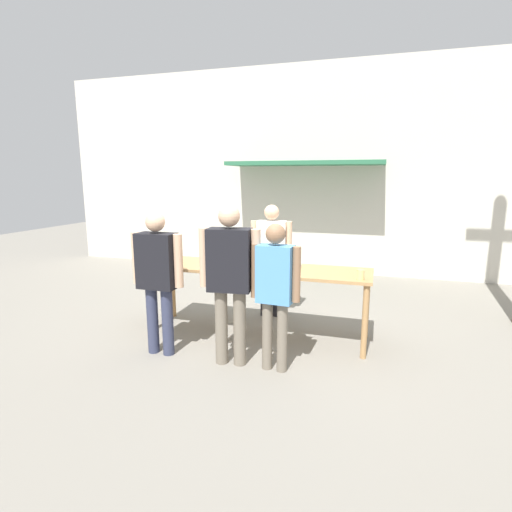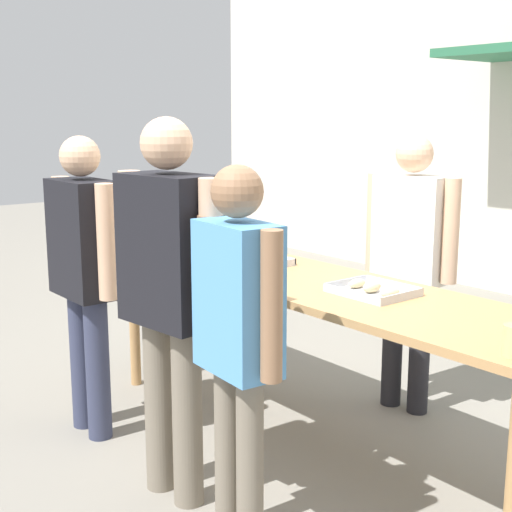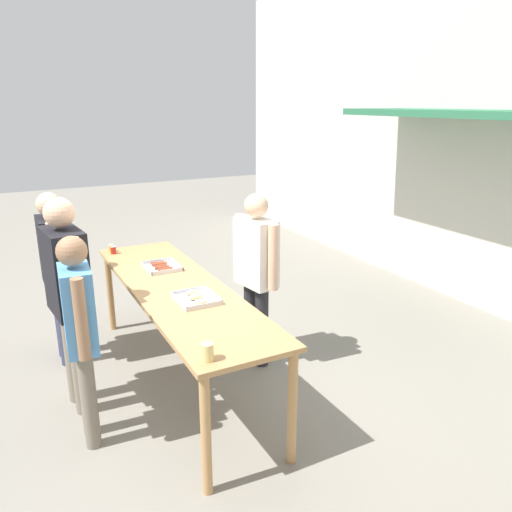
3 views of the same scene
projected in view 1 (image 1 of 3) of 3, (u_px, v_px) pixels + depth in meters
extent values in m
plane|color=gray|center=(256.00, 334.00, 5.48)|extent=(24.00, 24.00, 0.00)
cube|color=beige|center=(309.00, 171.00, 8.79)|extent=(12.00, 0.12, 4.50)
cube|color=#2D704C|center=(305.00, 163.00, 8.25)|extent=(3.20, 1.00, 0.08)
cube|color=tan|center=(256.00, 269.00, 5.30)|extent=(3.00, 0.79, 0.04)
cylinder|color=tan|center=(150.00, 300.00, 5.49)|extent=(0.07, 0.07, 0.91)
cylinder|color=tan|center=(365.00, 322.00, 4.67)|extent=(0.07, 0.07, 0.91)
cylinder|color=tan|center=(173.00, 288.00, 6.11)|extent=(0.07, 0.07, 0.91)
cylinder|color=tan|center=(367.00, 305.00, 5.28)|extent=(0.07, 0.07, 0.91)
cube|color=silver|center=(218.00, 264.00, 5.48)|extent=(0.37, 0.32, 0.01)
cube|color=silver|center=(214.00, 264.00, 5.33)|extent=(0.37, 0.01, 0.03)
cube|color=silver|center=(222.00, 260.00, 5.62)|extent=(0.37, 0.01, 0.03)
cube|color=silver|center=(206.00, 261.00, 5.53)|extent=(0.01, 0.32, 0.03)
cube|color=silver|center=(230.00, 263.00, 5.42)|extent=(0.01, 0.32, 0.03)
cylinder|color=brown|center=(209.00, 262.00, 5.52)|extent=(0.04, 0.13, 0.02)
cylinder|color=brown|center=(212.00, 262.00, 5.50)|extent=(0.04, 0.15, 0.03)
cylinder|color=brown|center=(216.00, 262.00, 5.48)|extent=(0.03, 0.12, 0.03)
cylinder|color=brown|center=(220.00, 263.00, 5.46)|extent=(0.03, 0.14, 0.03)
cylinder|color=brown|center=(224.00, 263.00, 5.46)|extent=(0.03, 0.14, 0.03)
cylinder|color=brown|center=(228.00, 263.00, 5.44)|extent=(0.03, 0.12, 0.03)
cube|color=silver|center=(285.00, 268.00, 5.21)|extent=(0.39, 0.32, 0.01)
cube|color=silver|center=(282.00, 269.00, 5.06)|extent=(0.39, 0.01, 0.03)
cube|color=silver|center=(287.00, 264.00, 5.35)|extent=(0.39, 0.01, 0.03)
cube|color=silver|center=(271.00, 266.00, 5.26)|extent=(0.01, 0.32, 0.03)
cube|color=silver|center=(299.00, 268.00, 5.15)|extent=(0.01, 0.32, 0.03)
ellipsoid|color=beige|center=(276.00, 265.00, 5.25)|extent=(0.06, 0.12, 0.05)
ellipsoid|color=beige|center=(285.00, 266.00, 5.20)|extent=(0.07, 0.12, 0.06)
ellipsoid|color=beige|center=(293.00, 267.00, 5.17)|extent=(0.08, 0.12, 0.05)
cylinder|color=gold|center=(153.00, 262.00, 5.41)|extent=(0.06, 0.06, 0.08)
cylinder|color=#B2B2B7|center=(153.00, 259.00, 5.41)|extent=(0.06, 0.06, 0.01)
cylinder|color=#B22319|center=(159.00, 263.00, 5.39)|extent=(0.06, 0.06, 0.08)
cylinder|color=#B2B2B7|center=(159.00, 260.00, 5.38)|extent=(0.06, 0.06, 0.01)
cylinder|color=#DBC67A|center=(360.00, 275.00, 4.64)|extent=(0.09, 0.09, 0.12)
cylinder|color=#232328|center=(265.00, 290.00, 6.16)|extent=(0.13, 0.13, 0.83)
cylinder|color=#232328|center=(277.00, 290.00, 6.13)|extent=(0.13, 0.13, 0.83)
cube|color=silver|center=(271.00, 243.00, 6.00)|extent=(0.46, 0.30, 0.65)
sphere|color=#DBAD89|center=(271.00, 212.00, 5.91)|extent=(0.22, 0.22, 0.22)
cylinder|color=#DBAD89|center=(254.00, 241.00, 6.03)|extent=(0.10, 0.10, 0.62)
cylinder|color=#DBAD89|center=(289.00, 242.00, 5.96)|extent=(0.10, 0.10, 0.62)
cylinder|color=#333851|center=(168.00, 322.00, 4.79)|extent=(0.14, 0.14, 0.83)
cylinder|color=#333851|center=(153.00, 320.00, 4.85)|extent=(0.14, 0.14, 0.83)
cube|color=black|center=(157.00, 261.00, 4.68)|extent=(0.46, 0.25, 0.66)
sphere|color=#DBAD89|center=(155.00, 222.00, 4.59)|extent=(0.22, 0.22, 0.22)
cylinder|color=#DBAD89|center=(178.00, 261.00, 4.59)|extent=(0.10, 0.10, 0.62)
cylinder|color=#DBAD89|center=(136.00, 258.00, 4.75)|extent=(0.10, 0.10, 0.62)
cylinder|color=#756B5B|center=(282.00, 337.00, 4.37)|extent=(0.12, 0.12, 0.79)
cylinder|color=#756B5B|center=(267.00, 335.00, 4.43)|extent=(0.12, 0.12, 0.79)
cube|color=#5193D1|center=(275.00, 274.00, 4.26)|extent=(0.40, 0.24, 0.62)
sphere|color=#936B4C|center=(276.00, 234.00, 4.18)|extent=(0.21, 0.21, 0.21)
cylinder|color=#936B4C|center=(296.00, 275.00, 4.18)|extent=(0.09, 0.09, 0.59)
cylinder|color=#936B4C|center=(255.00, 271.00, 4.35)|extent=(0.09, 0.09, 0.59)
cylinder|color=#756B5B|center=(240.00, 328.00, 4.52)|extent=(0.14, 0.14, 0.88)
cylinder|color=#756B5B|center=(221.00, 327.00, 4.56)|extent=(0.14, 0.14, 0.88)
cube|color=black|center=(230.00, 260.00, 4.39)|extent=(0.50, 0.32, 0.69)
sphere|color=#DBAD89|center=(229.00, 216.00, 4.30)|extent=(0.24, 0.24, 0.24)
cylinder|color=#DBAD89|center=(256.00, 259.00, 4.34)|extent=(0.11, 0.11, 0.66)
cylinder|color=#DBAD89|center=(204.00, 257.00, 4.44)|extent=(0.11, 0.11, 0.66)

